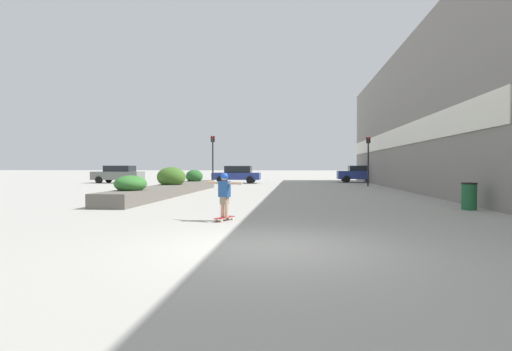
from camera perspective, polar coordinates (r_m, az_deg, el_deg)
ground_plane at (r=7.34m, az=2.02°, el=-10.23°), size 300.00×300.00×0.00m
building_wall_right at (r=23.86m, az=22.49°, el=8.51°), size 0.67×43.27×9.05m
planter_box at (r=21.21m, az=-12.02°, el=-1.55°), size 1.49×14.66×1.45m
skateboard at (r=10.86m, az=-4.53°, el=-6.09°), size 0.50×0.76×0.10m
skateboarder at (r=10.79m, az=-4.54°, el=-2.12°), size 1.05×0.54×1.20m
trash_bin at (r=15.33m, az=28.15°, el=-2.62°), size 0.50×0.50×0.92m
car_leftmost at (r=39.34m, az=28.61°, el=0.13°), size 4.12×1.96×1.50m
car_center_left at (r=37.75m, az=-19.05°, el=0.21°), size 4.27×2.04×1.56m
car_center_right at (r=35.37m, az=-2.71°, el=0.18°), size 4.17×1.94×1.53m
car_rightmost at (r=38.21m, az=14.53°, el=0.26°), size 3.90×1.87×1.56m
traffic_light_left at (r=30.73m, az=-6.20°, el=3.33°), size 0.28×0.30×3.81m
traffic_light_right at (r=30.97m, az=15.74°, el=3.11°), size 0.28×0.30×3.67m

